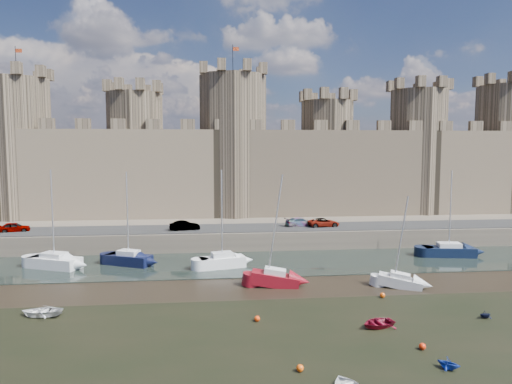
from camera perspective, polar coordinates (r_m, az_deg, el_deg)
ground at (r=31.38m, az=-1.81°, el=-19.89°), size 160.00×160.00×0.00m
water_channel at (r=54.03m, az=-3.61°, el=-8.97°), size 160.00×12.00×0.08m
quay at (r=89.18m, az=-4.52°, el=-2.52°), size 160.00×60.00×2.50m
road at (r=63.29m, az=-3.98°, el=-4.54°), size 160.00×7.00×0.10m
castle at (r=76.36m, az=-4.84°, el=4.02°), size 108.50×11.00×29.00m
car_0 at (r=68.32m, az=-27.97°, el=-3.91°), size 4.09×2.38×1.31m
car_1 at (r=62.24m, az=-8.90°, el=-4.19°), size 4.20×2.05×1.33m
car_2 at (r=65.10m, az=5.59°, el=-3.75°), size 4.72×2.76×1.28m
car_3 at (r=65.04m, az=8.44°, el=-3.80°), size 4.75×2.66×1.25m
sailboat_0 at (r=56.67m, az=-23.90°, el=-7.91°), size 6.37×4.39×11.11m
sailboat_1 at (r=55.26m, az=-15.65°, el=-7.99°), size 5.76×4.16×10.78m
sailboat_2 at (r=52.24m, az=-4.25°, el=-8.55°), size 5.45×3.15×11.06m
sailboat_3 at (r=62.35m, az=22.96°, el=-6.72°), size 6.42×3.35×10.73m
sailboat_4 at (r=45.57m, az=2.41°, el=-10.70°), size 4.97×2.67×11.02m
sailboat_5 at (r=47.31m, az=17.56°, el=-10.51°), size 4.45×3.20×8.96m
dinghy_4 at (r=36.93m, az=15.02°, el=-15.61°), size 3.29×2.82×0.58m
dinghy_5 at (r=31.89m, az=22.93°, el=-19.15°), size 1.83×1.87×0.75m
dinghy_6 at (r=41.69m, az=-25.27°, el=-13.39°), size 3.90×3.20×0.71m
dinghy_7 at (r=41.66m, az=26.74°, el=-13.53°), size 1.40×1.29×0.61m
buoy_1 at (r=36.86m, az=0.14°, el=-15.55°), size 0.46×0.46×0.46m
buoy_2 at (r=29.58m, az=5.53°, el=-21.06°), size 0.46×0.46×0.46m
buoy_3 at (r=43.78m, az=15.53°, el=-12.33°), size 0.48×0.48×0.48m
buoy_5 at (r=34.08m, az=20.08°, el=-17.68°), size 0.46×0.46×0.46m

